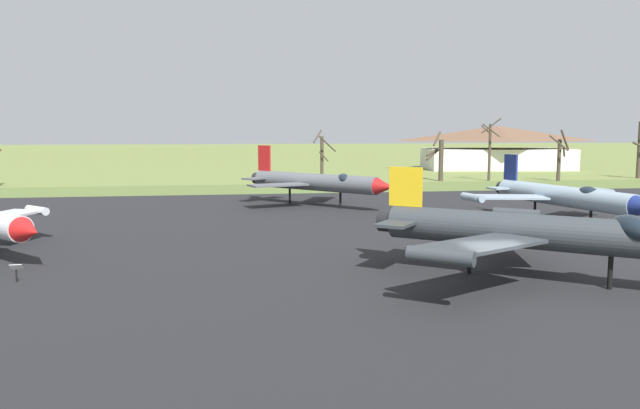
% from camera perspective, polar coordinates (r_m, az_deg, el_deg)
% --- Properties ---
extents(ground_plane, '(600.00, 600.00, 0.00)m').
position_cam_1_polar(ground_plane, '(26.02, 15.92, -8.50)').
color(ground_plane, olive).
extents(asphalt_apron, '(109.29, 53.83, 0.05)m').
position_cam_1_polar(asphalt_apron, '(40.90, 6.47, -2.71)').
color(asphalt_apron, black).
rests_on(asphalt_apron, ground).
extents(grass_verge_strip, '(169.29, 12.00, 0.06)m').
position_cam_1_polar(grass_verge_strip, '(72.92, -0.32, 1.51)').
color(grass_verge_strip, '#586B34').
rests_on(grass_verge_strip, ground).
extents(info_placard_front_left, '(0.53, 0.26, 0.86)m').
position_cam_1_polar(info_placard_front_left, '(30.84, -26.18, -5.51)').
color(info_placard_front_left, black).
rests_on(info_placard_front_left, ground).
extents(jet_fighter_front_right, '(12.54, 13.29, 5.38)m').
position_cam_1_polar(jet_fighter_front_right, '(55.15, -0.34, 2.11)').
color(jet_fighter_front_right, '#565B60').
rests_on(jet_fighter_front_right, ground).
extents(info_placard_front_right, '(0.54, 0.24, 0.88)m').
position_cam_1_polar(info_placard_front_right, '(48.43, 7.32, -0.61)').
color(info_placard_front_right, black).
rests_on(info_placard_front_right, ground).
extents(jet_fighter_rear_center, '(14.23, 13.48, 4.99)m').
position_cam_1_polar(jet_fighter_rear_center, '(29.17, 19.78, -2.37)').
color(jet_fighter_rear_center, '#33383D').
rests_on(jet_fighter_rear_center, ground).
extents(jet_fighter_rear_right, '(12.74, 15.31, 4.87)m').
position_cam_1_polar(jet_fighter_rear_right, '(47.56, 21.60, 0.74)').
color(jet_fighter_rear_right, '#8EA3B2').
rests_on(jet_fighter_rear_right, ground).
extents(bare_tree_left_of_center, '(2.99, 3.01, 6.89)m').
position_cam_1_polar(bare_tree_left_of_center, '(80.74, 0.20, 4.43)').
color(bare_tree_left_of_center, '#42382D').
rests_on(bare_tree_left_of_center, ground).
extents(bare_tree_center, '(2.77, 2.28, 6.68)m').
position_cam_1_polar(bare_tree_center, '(85.39, 10.95, 4.25)').
color(bare_tree_center, '#42382D').
rests_on(bare_tree_center, ground).
extents(bare_tree_right_of_center, '(3.30, 3.34, 8.49)m').
position_cam_1_polar(bare_tree_right_of_center, '(86.93, 15.35, 5.05)').
color(bare_tree_right_of_center, '#42382D').
rests_on(bare_tree_right_of_center, ground).
extents(bare_tree_far_right, '(2.99, 2.07, 6.94)m').
position_cam_1_polar(bare_tree_far_right, '(89.08, 21.21, 4.21)').
color(bare_tree_far_right, '#42382D').
rests_on(bare_tree_far_right, ground).
extents(bare_tree_backdrop_extra, '(3.04, 2.03, 8.06)m').
position_cam_1_polar(bare_tree_backdrop_extra, '(99.26, 27.40, 4.61)').
color(bare_tree_backdrop_extra, '#42382D').
rests_on(bare_tree_backdrop_extra, ground).
extents(visitor_building, '(27.41, 16.96, 7.63)m').
position_cam_1_polar(visitor_building, '(114.59, 15.90, 5.08)').
color(visitor_building, silver).
rests_on(visitor_building, ground).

